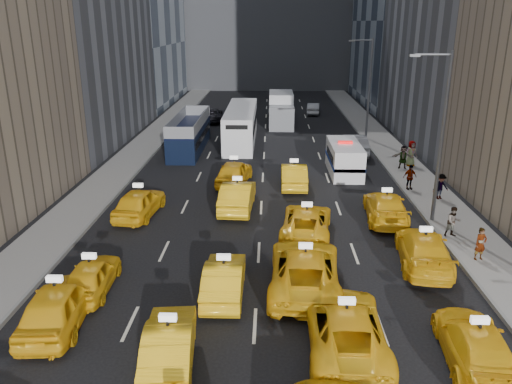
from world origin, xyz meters
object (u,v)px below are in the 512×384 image
Objects in this scene: nypd_van at (344,159)px; box_truck at (281,110)px; city_bus at (241,125)px; double_decker at (190,133)px; pedestrian_0 at (481,244)px.

nypd_van is 18.08m from box_truck.
nypd_van is 12.52m from city_bus.
pedestrian_0 is (16.24, -20.60, -0.53)m from double_decker.
nypd_van is 0.77× the size of box_truck.
box_truck is at bearing 63.97° from city_bus.
nypd_van reaches higher than pedestrian_0.
nypd_van is 14.56m from pedestrian_0.
pedestrian_0 is at bearing -56.02° from double_decker.
double_decker is at bearing -144.69° from city_bus.
nypd_van is 13.81m from double_decker.
box_truck reaches higher than city_bus.
city_bus is at bearing 31.77° from double_decker.
nypd_van is at bearing 92.00° from pedestrian_0.
nypd_van is 3.71× the size of pedestrian_0.
city_bus is at bearing 102.53° from pedestrian_0.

